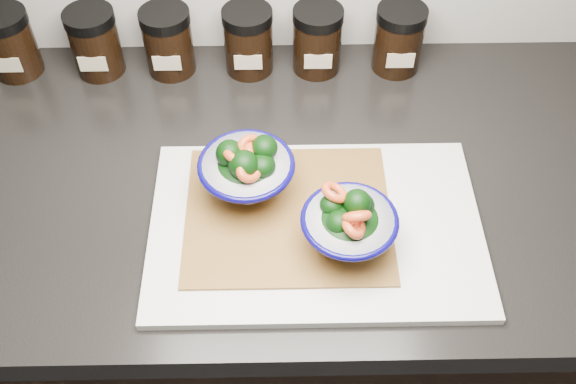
{
  "coord_description": "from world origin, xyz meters",
  "views": [
    {
      "loc": [
        0.13,
        0.79,
        1.64
      ],
      "look_at": [
        0.14,
        1.36,
        0.96
      ],
      "focal_mm": 42.0,
      "sensor_mm": 36.0,
      "label": 1
    }
  ],
  "objects_px": {
    "spice_jar_c": "(168,41)",
    "bowl_left": "(247,171)",
    "cutting_board": "(316,227)",
    "spice_jar_d": "(248,40)",
    "spice_jar_b": "(95,42)",
    "spice_jar_a": "(10,43)",
    "bowl_right": "(349,225)",
    "spice_jar_f": "(399,39)",
    "spice_jar_e": "(317,40)"
  },
  "relations": [
    {
      "from": "bowl_left",
      "to": "spice_jar_b",
      "type": "height_order",
      "value": "bowl_left"
    },
    {
      "from": "spice_jar_c",
      "to": "spice_jar_d",
      "type": "relative_size",
      "value": 1.0
    },
    {
      "from": "bowl_right",
      "to": "spice_jar_d",
      "type": "distance_m",
      "value": 0.4
    },
    {
      "from": "cutting_board",
      "to": "bowl_right",
      "type": "xyz_separation_m",
      "value": [
        0.04,
        -0.04,
        0.05
      ]
    },
    {
      "from": "bowl_right",
      "to": "spice_jar_e",
      "type": "distance_m",
      "value": 0.38
    },
    {
      "from": "spice_jar_b",
      "to": "spice_jar_f",
      "type": "bearing_deg",
      "value": 0.0
    },
    {
      "from": "cutting_board",
      "to": "spice_jar_a",
      "type": "bearing_deg",
      "value": 144.49
    },
    {
      "from": "cutting_board",
      "to": "spice_jar_e",
      "type": "bearing_deg",
      "value": 87.31
    },
    {
      "from": "cutting_board",
      "to": "spice_jar_d",
      "type": "height_order",
      "value": "spice_jar_d"
    },
    {
      "from": "spice_jar_b",
      "to": "spice_jar_e",
      "type": "xyz_separation_m",
      "value": [
        0.36,
        0.0,
        0.0
      ]
    },
    {
      "from": "spice_jar_c",
      "to": "bowl_left",
      "type": "bearing_deg",
      "value": -64.95
    },
    {
      "from": "spice_jar_a",
      "to": "spice_jar_c",
      "type": "xyz_separation_m",
      "value": [
        0.26,
        0.0,
        0.0
      ]
    },
    {
      "from": "spice_jar_e",
      "to": "spice_jar_f",
      "type": "height_order",
      "value": "same"
    },
    {
      "from": "bowl_left",
      "to": "bowl_right",
      "type": "distance_m",
      "value": 0.16
    },
    {
      "from": "cutting_board",
      "to": "spice_jar_d",
      "type": "distance_m",
      "value": 0.36
    },
    {
      "from": "spice_jar_a",
      "to": "spice_jar_c",
      "type": "distance_m",
      "value": 0.26
    },
    {
      "from": "cutting_board",
      "to": "spice_jar_b",
      "type": "bearing_deg",
      "value": 135.09
    },
    {
      "from": "spice_jar_d",
      "to": "cutting_board",
      "type": "bearing_deg",
      "value": -74.37
    },
    {
      "from": "spice_jar_d",
      "to": "bowl_right",
      "type": "bearing_deg",
      "value": -70.33
    },
    {
      "from": "spice_jar_b",
      "to": "spice_jar_c",
      "type": "bearing_deg",
      "value": 0.0
    },
    {
      "from": "spice_jar_b",
      "to": "spice_jar_e",
      "type": "distance_m",
      "value": 0.36
    },
    {
      "from": "spice_jar_e",
      "to": "spice_jar_b",
      "type": "bearing_deg",
      "value": 180.0
    },
    {
      "from": "spice_jar_e",
      "to": "cutting_board",
      "type": "bearing_deg",
      "value": -92.69
    },
    {
      "from": "spice_jar_d",
      "to": "spice_jar_b",
      "type": "bearing_deg",
      "value": 180.0
    },
    {
      "from": "bowl_left",
      "to": "bowl_right",
      "type": "bearing_deg",
      "value": -34.8
    },
    {
      "from": "spice_jar_b",
      "to": "spice_jar_d",
      "type": "height_order",
      "value": "same"
    },
    {
      "from": "spice_jar_b",
      "to": "spice_jar_f",
      "type": "relative_size",
      "value": 1.0
    },
    {
      "from": "spice_jar_c",
      "to": "spice_jar_e",
      "type": "distance_m",
      "value": 0.24
    },
    {
      "from": "bowl_left",
      "to": "spice_jar_a",
      "type": "height_order",
      "value": "bowl_left"
    },
    {
      "from": "cutting_board",
      "to": "spice_jar_c",
      "type": "bearing_deg",
      "value": 123.36
    },
    {
      "from": "cutting_board",
      "to": "spice_jar_b",
      "type": "distance_m",
      "value": 0.49
    },
    {
      "from": "spice_jar_f",
      "to": "spice_jar_b",
      "type": "bearing_deg",
      "value": 180.0
    },
    {
      "from": "bowl_left",
      "to": "spice_jar_e",
      "type": "distance_m",
      "value": 0.31
    },
    {
      "from": "bowl_right",
      "to": "spice_jar_a",
      "type": "bearing_deg",
      "value": 143.97
    },
    {
      "from": "spice_jar_a",
      "to": "spice_jar_c",
      "type": "bearing_deg",
      "value": 0.0
    },
    {
      "from": "bowl_left",
      "to": "spice_jar_d",
      "type": "relative_size",
      "value": 1.18
    },
    {
      "from": "bowl_left",
      "to": "spice_jar_b",
      "type": "bearing_deg",
      "value": 131.31
    },
    {
      "from": "spice_jar_f",
      "to": "bowl_left",
      "type": "bearing_deg",
      "value": -129.86
    },
    {
      "from": "bowl_left",
      "to": "spice_jar_b",
      "type": "relative_size",
      "value": 1.18
    },
    {
      "from": "bowl_left",
      "to": "bowl_right",
      "type": "xyz_separation_m",
      "value": [
        0.13,
        -0.09,
        -0.0
      ]
    },
    {
      "from": "spice_jar_b",
      "to": "spice_jar_e",
      "type": "relative_size",
      "value": 1.0
    },
    {
      "from": "spice_jar_a",
      "to": "spice_jar_d",
      "type": "relative_size",
      "value": 1.0
    },
    {
      "from": "spice_jar_a",
      "to": "spice_jar_d",
      "type": "distance_m",
      "value": 0.39
    },
    {
      "from": "bowl_right",
      "to": "spice_jar_a",
      "type": "height_order",
      "value": "bowl_right"
    },
    {
      "from": "bowl_left",
      "to": "spice_jar_f",
      "type": "relative_size",
      "value": 1.18
    },
    {
      "from": "cutting_board",
      "to": "spice_jar_e",
      "type": "xyz_separation_m",
      "value": [
        0.02,
        0.35,
        0.05
      ]
    },
    {
      "from": "spice_jar_c",
      "to": "spice_jar_a",
      "type": "bearing_deg",
      "value": 180.0
    },
    {
      "from": "spice_jar_c",
      "to": "spice_jar_d",
      "type": "height_order",
      "value": "same"
    },
    {
      "from": "spice_jar_a",
      "to": "spice_jar_e",
      "type": "xyz_separation_m",
      "value": [
        0.5,
        0.0,
        0.0
      ]
    },
    {
      "from": "bowl_right",
      "to": "spice_jar_f",
      "type": "height_order",
      "value": "bowl_right"
    }
  ]
}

